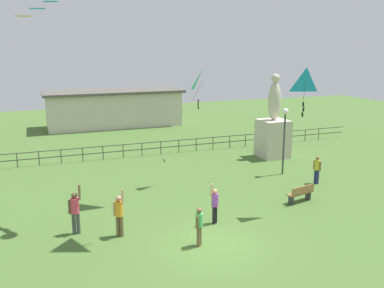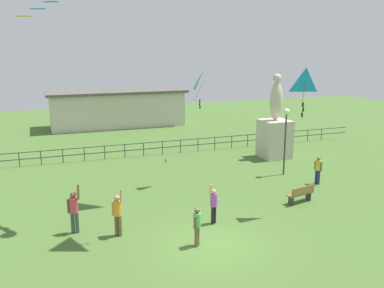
# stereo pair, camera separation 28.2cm
# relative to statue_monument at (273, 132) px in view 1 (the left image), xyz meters

# --- Properties ---
(ground_plane) EXTENTS (80.00, 80.00, 0.00)m
(ground_plane) POSITION_rel_statue_monument_xyz_m (-9.14, -10.58, -1.77)
(ground_plane) COLOR #476B2D
(statue_monument) EXTENTS (1.87, 1.87, 5.68)m
(statue_monument) POSITION_rel_statue_monument_xyz_m (0.00, 0.00, 0.00)
(statue_monument) COLOR beige
(statue_monument) RESTS_ON ground_plane
(lamppost) EXTENTS (0.36, 0.36, 3.95)m
(lamppost) POSITION_rel_statue_monument_xyz_m (-1.58, -3.74, 1.14)
(lamppost) COLOR #38383D
(lamppost) RESTS_ON ground_plane
(park_bench) EXTENTS (1.55, 0.74, 0.85)m
(park_bench) POSITION_rel_statue_monument_xyz_m (-3.33, -8.05, -1.30)
(park_bench) COLOR olive
(park_bench) RESTS_ON ground_plane
(person_0) EXTENTS (0.47, 0.31, 1.82)m
(person_0) POSITION_rel_statue_monument_xyz_m (-8.27, -8.86, -0.85)
(person_0) COLOR black
(person_0) RESTS_ON ground_plane
(person_1) EXTENTS (0.53, 0.39, 2.05)m
(person_1) POSITION_rel_statue_monument_xyz_m (-13.90, -7.78, -0.74)
(person_1) COLOR #3F4C47
(person_1) RESTS_ON ground_plane
(person_2) EXTENTS (0.35, 0.36, 1.53)m
(person_2) POSITION_rel_statue_monument_xyz_m (-9.67, -10.56, -0.89)
(person_2) COLOR brown
(person_2) RESTS_ON ground_plane
(person_3) EXTENTS (0.42, 0.45, 2.00)m
(person_3) POSITION_rel_statue_monument_xyz_m (-12.31, -8.64, -0.77)
(person_3) COLOR brown
(person_3) RESTS_ON ground_plane
(person_4) EXTENTS (0.29, 0.44, 1.56)m
(person_4) POSITION_rel_statue_monument_xyz_m (-0.81, -5.92, -0.87)
(person_4) COLOR navy
(person_4) RESTS_ON ground_plane
(kite_0) EXTENTS (0.96, 0.68, 2.12)m
(kite_0) POSITION_rel_statue_monument_xyz_m (-4.26, -9.18, 4.17)
(kite_0) COLOR #198CD1
(kite_1) EXTENTS (1.14, 0.94, 2.64)m
(kite_1) POSITION_rel_statue_monument_xyz_m (-4.54, 1.60, 3.45)
(kite_1) COLOR #1EB759
(waterfront_railing) EXTENTS (36.02, 0.06, 0.95)m
(waterfront_railing) POSITION_rel_statue_monument_xyz_m (-9.53, 3.42, -1.15)
(waterfront_railing) COLOR #4C4742
(waterfront_railing) RESTS_ON ground_plane
(pavilion_building) EXTENTS (12.84, 4.63, 3.42)m
(pavilion_building) POSITION_rel_statue_monument_xyz_m (-7.93, 15.42, -0.03)
(pavilion_building) COLOR beige
(pavilion_building) RESTS_ON ground_plane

